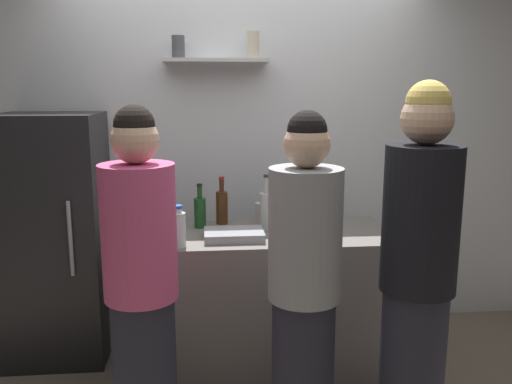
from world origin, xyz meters
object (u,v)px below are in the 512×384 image
refrigerator (56,238)px  wine_bottle_pale_glass (266,209)px  baking_pan (234,235)px  water_bottle_plastic (178,228)px  person_pink_top (142,289)px  utensil_holder (264,213)px  wine_bottle_green_glass (200,211)px  wine_bottle_amber_glass (222,206)px  person_grey_hoodie (304,290)px  person_blonde (417,279)px

refrigerator → wine_bottle_pale_glass: refrigerator is taller
baking_pan → water_bottle_plastic: (-0.31, -0.12, 0.08)m
person_pink_top → utensil_holder: bearing=-30.8°
baking_pan → wine_bottle_green_glass: size_ratio=1.23×
wine_bottle_green_glass → water_bottle_plastic: wine_bottle_green_glass is taller
baking_pan → wine_bottle_amber_glass: wine_bottle_amber_glass is taller
baking_pan → utensil_holder: size_ratio=1.51×
refrigerator → person_grey_hoodie: (1.42, -1.08, 0.02)m
wine_bottle_amber_glass → person_grey_hoodie: bearing=-70.4°
wine_bottle_green_glass → person_grey_hoodie: (0.49, -0.91, -0.17)m
refrigerator → person_pink_top: person_pink_top is taller
utensil_holder → person_pink_top: person_pink_top is taller
refrigerator → baking_pan: refrigerator is taller
baking_pan → person_grey_hoodie: (0.29, -0.63, -0.10)m
baking_pan → person_blonde: (0.79, -0.73, -0.02)m
wine_bottle_pale_glass → person_pink_top: (-0.67, -0.79, -0.18)m
water_bottle_plastic → person_blonde: (1.11, -0.61, -0.10)m
utensil_holder → wine_bottle_amber_glass: wine_bottle_amber_glass is taller
wine_bottle_pale_glass → person_pink_top: person_pink_top is taller
wine_bottle_amber_glass → person_grey_hoodie: 1.07m
person_pink_top → person_blonde: 1.26m
person_grey_hoodie → person_blonde: size_ratio=0.93×
wine_bottle_green_glass → wine_bottle_pale_glass: (0.41, -0.08, 0.02)m
person_blonde → water_bottle_plastic: bearing=-167.3°
baking_pan → wine_bottle_pale_glass: 0.31m
wine_bottle_green_glass → baking_pan: bearing=-54.9°
wine_bottle_pale_glass → baking_pan: bearing=-136.3°
refrigerator → person_pink_top: bearing=-57.4°
person_pink_top → person_blonde: bearing=-92.2°
refrigerator → utensil_holder: 1.35m
refrigerator → person_pink_top: 1.23m
wine_bottle_green_glass → person_blonde: size_ratio=0.16×
wine_bottle_green_glass → person_pink_top: (-0.26, -0.86, -0.16)m
person_grey_hoodie → wine_bottle_amber_glass: bearing=179.5°
refrigerator → wine_bottle_pale_glass: bearing=-10.6°
wine_bottle_amber_glass → person_grey_hoodie: size_ratio=0.19×
person_blonde → utensil_holder: bearing=159.4°
wine_bottle_amber_glass → water_bottle_plastic: wine_bottle_amber_glass is taller
refrigerator → person_blonde: bearing=-31.7°
wine_bottle_green_glass → wine_bottle_amber_glass: bearing=29.1°
baking_pan → wine_bottle_green_glass: bearing=125.1°
person_grey_hoodie → person_blonde: (0.50, -0.10, 0.08)m
water_bottle_plastic → person_pink_top: person_pink_top is taller
person_grey_hoodie → wine_bottle_pale_glass: bearing=165.7°
wine_bottle_green_glass → wine_bottle_amber_glass: 0.16m
utensil_holder → water_bottle_plastic: water_bottle_plastic is taller
wine_bottle_amber_glass → person_blonde: person_blonde is taller
baking_pan → person_grey_hoodie: size_ratio=0.21×
wine_bottle_green_glass → wine_bottle_pale_glass: size_ratio=0.81×
utensil_holder → wine_bottle_pale_glass: bearing=-92.1°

